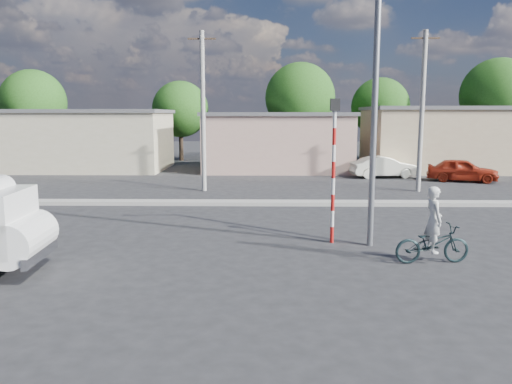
{
  "coord_description": "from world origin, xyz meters",
  "views": [
    {
      "loc": [
        1.14,
        -13.44,
        3.89
      ],
      "look_at": [
        0.84,
        3.23,
        1.3
      ],
      "focal_mm": 35.0,
      "sensor_mm": 36.0,
      "label": 1
    }
  ],
  "objects_px": {
    "bicycle": "(432,244)",
    "car_red": "(462,170)",
    "streetlight": "(370,77)",
    "traffic_pole": "(334,158)",
    "cyclist": "(433,231)",
    "car_cream": "(384,167)"
  },
  "relations": [
    {
      "from": "car_cream",
      "to": "cyclist",
      "type": "bearing_deg",
      "value": 163.56
    },
    {
      "from": "traffic_pole",
      "to": "streetlight",
      "type": "height_order",
      "value": "streetlight"
    },
    {
      "from": "cyclist",
      "to": "car_cream",
      "type": "height_order",
      "value": "cyclist"
    },
    {
      "from": "bicycle",
      "to": "car_red",
      "type": "bearing_deg",
      "value": -29.34
    },
    {
      "from": "traffic_pole",
      "to": "bicycle",
      "type": "bearing_deg",
      "value": -41.32
    },
    {
      "from": "bicycle",
      "to": "streetlight",
      "type": "distance_m",
      "value": 4.99
    },
    {
      "from": "cyclist",
      "to": "car_red",
      "type": "xyz_separation_m",
      "value": [
        7.17,
        16.44,
        -0.2
      ]
    },
    {
      "from": "car_cream",
      "to": "streetlight",
      "type": "relative_size",
      "value": 0.45
    },
    {
      "from": "cyclist",
      "to": "car_red",
      "type": "height_order",
      "value": "cyclist"
    },
    {
      "from": "cyclist",
      "to": "car_cream",
      "type": "relative_size",
      "value": 0.44
    },
    {
      "from": "cyclist",
      "to": "streetlight",
      "type": "distance_m",
      "value": 4.68
    },
    {
      "from": "bicycle",
      "to": "cyclist",
      "type": "bearing_deg",
      "value": -0.0
    },
    {
      "from": "cyclist",
      "to": "streetlight",
      "type": "relative_size",
      "value": 0.19
    },
    {
      "from": "cyclist",
      "to": "car_red",
      "type": "bearing_deg",
      "value": -29.34
    },
    {
      "from": "car_red",
      "to": "bicycle",
      "type": "bearing_deg",
      "value": 173.07
    },
    {
      "from": "car_red",
      "to": "streetlight",
      "type": "xyz_separation_m",
      "value": [
        -8.59,
        -14.67,
        4.28
      ]
    },
    {
      "from": "cyclist",
      "to": "traffic_pole",
      "type": "relative_size",
      "value": 0.4
    },
    {
      "from": "car_cream",
      "to": "car_red",
      "type": "xyz_separation_m",
      "value": [
        4.18,
        -1.77,
        0.01
      ]
    },
    {
      "from": "cyclist",
      "to": "streetlight",
      "type": "bearing_deg",
      "value": 32.92
    },
    {
      "from": "cyclist",
      "to": "car_red",
      "type": "relative_size",
      "value": 0.44
    },
    {
      "from": "bicycle",
      "to": "car_cream",
      "type": "bearing_deg",
      "value": -15.1
    },
    {
      "from": "traffic_pole",
      "to": "cyclist",
      "type": "bearing_deg",
      "value": -41.32
    }
  ]
}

